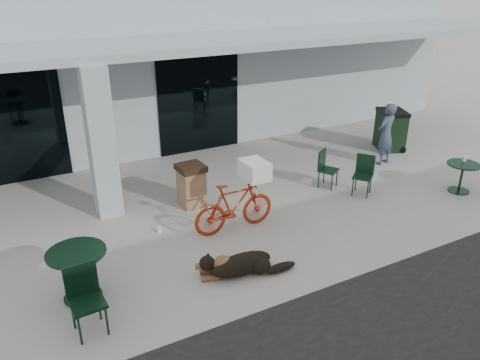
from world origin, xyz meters
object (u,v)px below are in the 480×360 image
bicycle (234,206)px  wheeled_bin (390,130)px  cafe_table_near (80,275)px  person (386,134)px  trash_receptacle (192,185)px  cafe_chair_near (87,302)px  cafe_table_far (461,178)px  dog (242,263)px  cafe_chair_far_a (329,170)px  cafe_chair_far_b (363,176)px

bicycle → wheeled_bin: bearing=-71.7°
cafe_table_near → wheeled_bin: bearing=17.1°
cafe_table_near → person: person is taller
trash_receptacle → cafe_table_near: bearing=-141.9°
cafe_chair_near → person: 8.81m
trash_receptacle → cafe_table_far: bearing=-21.6°
bicycle → dog: bicycle is taller
dog → cafe_chair_near: size_ratio=1.25×
bicycle → person: size_ratio=1.03×
bicycle → person: bearing=-76.4°
trash_receptacle → bicycle: bearing=-77.0°
bicycle → cafe_chair_far_a: size_ratio=1.89×
bicycle → cafe_chair_far_b: size_ratio=1.85×
person → wheeled_bin: person is taller
cafe_table_far → trash_receptacle: (-5.80, 2.30, 0.13)m
cafe_table_near → cafe_table_far: size_ratio=1.22×
cafe_chair_far_b → trash_receptacle: trash_receptacle is taller
cafe_chair_far_a → wheeled_bin: 3.52m
cafe_chair_near → cafe_table_far: (8.63, 0.72, -0.16)m
cafe_chair_far_a → person: 2.35m
dog → cafe_table_far: 6.09m
cafe_chair_near → person: (8.31, 2.90, 0.31)m
cafe_table_far → trash_receptacle: trash_receptacle is taller
cafe_table_near → dog: bearing=-13.9°
dog → cafe_chair_near: bearing=-159.0°
dog → trash_receptacle: trash_receptacle is taller
bicycle → cafe_chair_near: (-3.15, -1.62, -0.00)m
dog → person: bearing=41.0°
cafe_table_far → person: person is taller
bicycle → cafe_table_near: bicycle is taller
wheeled_bin → bicycle: bearing=-137.5°
cafe_chair_near → cafe_table_far: 8.66m
cafe_chair_far_a → wheeled_bin: bearing=-8.3°
cafe_chair_far_a → person: person is taller
dog → cafe_chair_near: (-2.56, -0.22, 0.30)m
cafe_chair_near → cafe_chair_far_a: cafe_chair_near is taller
cafe_chair_near → cafe_table_far: bearing=1.3°
cafe_table_far → cafe_chair_far_a: (-2.57, 1.65, 0.10)m
cafe_table_near → bicycle: bearing=14.1°
dog → cafe_table_near: size_ratio=1.42×
cafe_table_far → dog: bearing=-175.3°
cafe_chair_near → cafe_chair_far_a: 6.50m
cafe_chair_far_a → cafe_chair_far_b: 0.82m
trash_receptacle → wheeled_bin: bearing=6.0°
dog → cafe_chair_far_a: size_ratio=1.42×
cafe_chair_near → cafe_chair_far_a: size_ratio=1.14×
cafe_chair_far_b → trash_receptacle: size_ratio=0.97×
wheeled_bin → cafe_chair_far_a: bearing=-134.0°
cafe_chair_far_a → person: size_ratio=0.55×
cafe_table_near → cafe_chair_near: 0.85m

